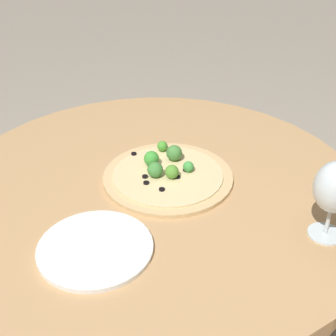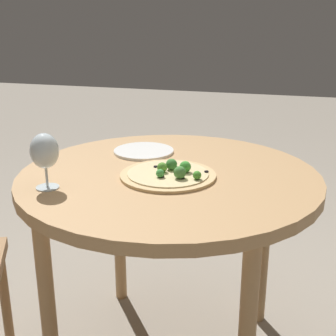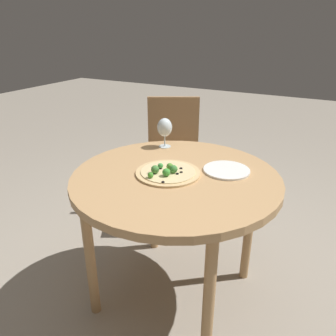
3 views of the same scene
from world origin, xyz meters
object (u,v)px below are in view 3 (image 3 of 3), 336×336
(pizza, at_px, (167,172))
(chair, at_px, (173,156))
(plate_near, at_px, (227,170))
(wine_glass, at_px, (165,128))

(pizza, bearing_deg, chair, 114.89)
(pizza, bearing_deg, plate_near, 34.67)
(chair, bearing_deg, pizza, -92.77)
(plate_near, bearing_deg, wine_glass, 159.15)
(chair, xyz_separation_m, pizza, (0.35, -0.75, 0.25))
(wine_glass, bearing_deg, pizza, -59.76)
(pizza, bearing_deg, wine_glass, 120.24)
(wine_glass, distance_m, plate_near, 0.48)
(chair, bearing_deg, plate_near, -72.42)
(chair, relative_size, wine_glass, 5.33)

